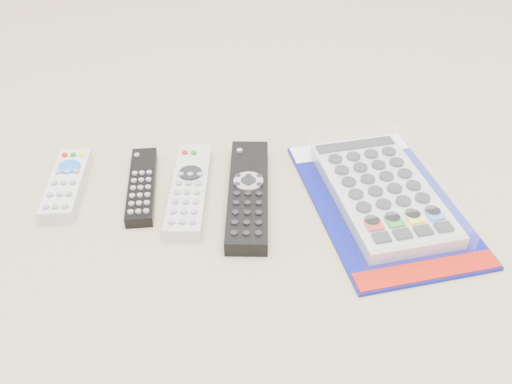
{
  "coord_description": "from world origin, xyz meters",
  "views": [
    {
      "loc": [
        -0.01,
        -0.64,
        0.52
      ],
      "look_at": [
        0.03,
        -0.01,
        0.01
      ],
      "focal_mm": 40.0,
      "sensor_mm": 36.0,
      "label": 1
    }
  ],
  "objects": [
    {
      "name": "remote_small_grey",
      "position": [
        -0.25,
        0.03,
        0.01
      ],
      "size": [
        0.05,
        0.16,
        0.02
      ],
      "rotation": [
        0.0,
        0.0,
        -0.02
      ],
      "color": "#B7B7B9",
      "rests_on": "ground"
    },
    {
      "name": "remote_slim_black",
      "position": [
        -0.14,
        0.03,
        0.01
      ],
      "size": [
        0.04,
        0.17,
        0.02
      ],
      "rotation": [
        0.0,
        0.0,
        0.03
      ],
      "color": "black",
      "rests_on": "ground"
    },
    {
      "name": "remote_large_black",
      "position": [
        0.02,
        -0.01,
        0.01
      ],
      "size": [
        0.08,
        0.24,
        0.03
      ],
      "rotation": [
        0.0,
        0.0,
        -0.08
      ],
      "color": "black",
      "rests_on": "ground"
    },
    {
      "name": "remote_silver_dvd",
      "position": [
        -0.07,
        0.01,
        0.01
      ],
      "size": [
        0.07,
        0.2,
        0.02
      ],
      "rotation": [
        0.0,
        0.0,
        -0.08
      ],
      "color": "silver",
      "rests_on": "ground"
    },
    {
      "name": "jumbo_remote_packaged",
      "position": [
        0.21,
        -0.02,
        0.02
      ],
      "size": [
        0.24,
        0.34,
        0.04
      ],
      "rotation": [
        0.0,
        0.0,
        0.16
      ],
      "color": "navy",
      "rests_on": "ground"
    }
  ]
}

